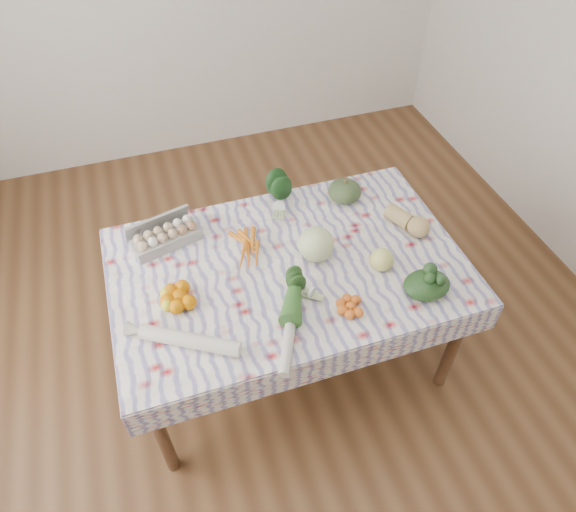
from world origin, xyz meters
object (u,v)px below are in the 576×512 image
object	(u,v)px
dining_table	(288,276)
cabbage	(316,244)
egg_carton	(166,238)
kabocha_squash	(345,191)
butternut_squash	(408,220)
grapefruit	(382,260)

from	to	relation	value
dining_table	cabbage	bearing A→B (deg)	2.12
egg_carton	kabocha_squash	size ratio (longest dim) A/B	1.88
kabocha_squash	butternut_squash	distance (m)	0.37
kabocha_squash	cabbage	world-z (taller)	cabbage
grapefruit	cabbage	bearing A→B (deg)	148.34
dining_table	egg_carton	world-z (taller)	egg_carton
dining_table	cabbage	xyz separation A→B (m)	(0.14, 0.01, 0.17)
dining_table	cabbage	world-z (taller)	cabbage
egg_carton	grapefruit	bearing A→B (deg)	-41.79
butternut_squash	grapefruit	world-z (taller)	grapefruit
kabocha_squash	cabbage	xyz separation A→B (m)	(-0.29, -0.35, 0.03)
dining_table	grapefruit	world-z (taller)	grapefruit
grapefruit	kabocha_squash	bearing A→B (deg)	86.73
dining_table	butternut_squash	distance (m)	0.67
dining_table	grapefruit	size ratio (longest dim) A/B	14.30
kabocha_squash	grapefruit	bearing A→B (deg)	-93.27
dining_table	egg_carton	distance (m)	0.62
cabbage	grapefruit	size ratio (longest dim) A/B	1.53
butternut_squash	dining_table	bearing A→B (deg)	158.63
cabbage	butternut_squash	bearing A→B (deg)	5.03
cabbage	butternut_squash	xyz separation A→B (m)	(0.51, 0.04, -0.03)
butternut_squash	grapefruit	bearing A→B (deg)	-165.35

